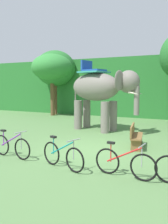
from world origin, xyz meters
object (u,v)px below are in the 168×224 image
(tree_right, at_px, (55,68))
(elephant, at_px, (100,90))
(bike_teal, at_px, (62,155))
(tree_far_left, at_px, (52,68))
(bike_purple, at_px, (12,146))
(bike_red, at_px, (125,163))
(wooden_bench, at_px, (135,135))

(tree_right, xyz_separation_m, elephant, (6.20, -5.25, -1.65))
(elephant, bearing_deg, bike_teal, -77.88)
(tree_far_left, height_order, bike_purple, tree_far_left)
(bike_red, distance_m, wooden_bench, 3.24)
(elephant, xyz_separation_m, bike_teal, (1.30, -6.05, -1.82))
(bike_red, bearing_deg, elephant, 117.73)
(tree_right, bearing_deg, bike_teal, -56.42)
(elephant, xyz_separation_m, bike_red, (3.11, -5.92, -1.82))
(tree_right, distance_m, elephant, 8.29)
(tree_far_left, xyz_separation_m, elephant, (6.09, -4.58, -1.66))
(bike_purple, bearing_deg, elephant, 82.30)
(bike_purple, height_order, bike_red, same)
(bike_teal, distance_m, wooden_bench, 3.56)
(bike_teal, bearing_deg, tree_far_left, 124.79)
(tree_right, height_order, bike_teal, tree_right)
(tree_far_left, bearing_deg, wooden_bench, -40.13)
(tree_right, xyz_separation_m, wooden_bench, (8.78, -7.97, -3.38))
(tree_right, relative_size, tree_far_left, 1.07)
(elephant, distance_m, bike_red, 6.93)
(bike_purple, relative_size, bike_teal, 1.03)
(tree_right, distance_m, bike_teal, 13.99)
(bike_red, bearing_deg, tree_far_left, 131.21)
(bike_purple, bearing_deg, bike_red, -0.80)
(bike_teal, bearing_deg, wooden_bench, 68.82)
(elephant, relative_size, bike_red, 2.49)
(bike_purple, distance_m, bike_red, 3.91)
(tree_far_left, height_order, bike_teal, tree_far_left)
(elephant, relative_size, bike_purple, 2.49)
(bike_purple, height_order, wooden_bench, bike_purple)
(elephant, distance_m, wooden_bench, 4.13)
(bike_teal, xyz_separation_m, bike_red, (1.81, 0.13, 0.00))
(tree_far_left, xyz_separation_m, bike_purple, (5.29, -10.45, -3.48))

